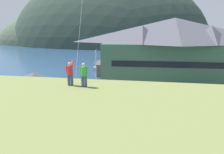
{
  "coord_description": "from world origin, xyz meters",
  "views": [
    {
      "loc": [
        5.74,
        -20.4,
        10.85
      ],
      "look_at": [
        0.9,
        9.0,
        3.67
      ],
      "focal_mm": 33.27,
      "sensor_mm": 36.0,
      "label": 1
    }
  ],
  "objects_px": {
    "harbor_lodge": "(173,48)",
    "parked_car_mid_row_near": "(81,97)",
    "parking_light_pole": "(96,70)",
    "storage_shed_near_lot": "(36,90)",
    "moored_boat_wharfside": "(101,66)",
    "wharf_dock": "(116,65)",
    "moored_boat_outer_mooring": "(126,67)",
    "moored_boat_inner_slip": "(104,64)",
    "parked_car_mid_row_far": "(178,101)",
    "person_companion": "(84,74)",
    "parked_car_mid_row_center": "(117,100)",
    "parked_car_front_row_silver": "(74,114)",
    "parked_car_front_row_red": "(223,104)",
    "person_kite_flyer": "(70,73)",
    "parked_car_front_row_end": "(126,123)",
    "storage_shed_waterside": "(107,65)"
  },
  "relations": [
    {
      "from": "storage_shed_near_lot",
      "to": "parked_car_front_row_red",
      "type": "bearing_deg",
      "value": 6.09
    },
    {
      "from": "person_companion",
      "to": "wharf_dock",
      "type": "bearing_deg",
      "value": 95.25
    },
    {
      "from": "person_kite_flyer",
      "to": "harbor_lodge",
      "type": "bearing_deg",
      "value": 69.82
    },
    {
      "from": "moored_boat_wharfside",
      "to": "parked_car_mid_row_center",
      "type": "distance_m",
      "value": 27.53
    },
    {
      "from": "parking_light_pole",
      "to": "parked_car_front_row_red",
      "type": "bearing_deg",
      "value": -10.52
    },
    {
      "from": "moored_boat_inner_slip",
      "to": "parked_car_front_row_red",
      "type": "xyz_separation_m",
      "value": [
        21.72,
        -28.18,
        0.34
      ]
    },
    {
      "from": "harbor_lodge",
      "to": "moored_boat_wharfside",
      "type": "height_order",
      "value": "harbor_lodge"
    },
    {
      "from": "moored_boat_wharfside",
      "to": "person_kite_flyer",
      "type": "bearing_deg",
      "value": -80.65
    },
    {
      "from": "parked_car_mid_row_far",
      "to": "person_companion",
      "type": "distance_m",
      "value": 17.82
    },
    {
      "from": "moored_boat_inner_slip",
      "to": "moored_boat_wharfside",
      "type": "bearing_deg",
      "value": -95.64
    },
    {
      "from": "storage_shed_waterside",
      "to": "parking_light_pole",
      "type": "bearing_deg",
      "value": -85.67
    },
    {
      "from": "parked_car_front_row_end",
      "to": "parking_light_pole",
      "type": "bearing_deg",
      "value": 118.28
    },
    {
      "from": "harbor_lodge",
      "to": "wharf_dock",
      "type": "height_order",
      "value": "harbor_lodge"
    },
    {
      "from": "storage_shed_waterside",
      "to": "parked_car_front_row_end",
      "type": "height_order",
      "value": "storage_shed_waterside"
    },
    {
      "from": "parked_car_mid_row_far",
      "to": "person_companion",
      "type": "relative_size",
      "value": 2.41
    },
    {
      "from": "moored_boat_inner_slip",
      "to": "parked_car_mid_row_near",
      "type": "xyz_separation_m",
      "value": [
        2.47,
        -28.43,
        0.34
      ]
    },
    {
      "from": "parked_car_front_row_red",
      "to": "parked_car_front_row_silver",
      "type": "height_order",
      "value": "same"
    },
    {
      "from": "moored_boat_inner_slip",
      "to": "parked_car_mid_row_far",
      "type": "xyz_separation_m",
      "value": [
        16.05,
        -28.0,
        0.34
      ]
    },
    {
      "from": "harbor_lodge",
      "to": "parked_car_mid_row_near",
      "type": "xyz_separation_m",
      "value": [
        -14.44,
        -15.91,
        -5.66
      ]
    },
    {
      "from": "parked_car_front_row_silver",
      "to": "parked_car_front_row_red",
      "type": "bearing_deg",
      "value": 18.97
    },
    {
      "from": "parked_car_front_row_red",
      "to": "person_kite_flyer",
      "type": "bearing_deg",
      "value": -138.77
    },
    {
      "from": "wharf_dock",
      "to": "moored_boat_wharfside",
      "type": "relative_size",
      "value": 2.23
    },
    {
      "from": "storage_shed_near_lot",
      "to": "moored_boat_wharfside",
      "type": "relative_size",
      "value": 0.98
    },
    {
      "from": "wharf_dock",
      "to": "parked_car_front_row_end",
      "type": "bearing_deg",
      "value": -80.13
    },
    {
      "from": "storage_shed_waterside",
      "to": "parked_car_front_row_silver",
      "type": "distance_m",
      "value": 24.72
    },
    {
      "from": "harbor_lodge",
      "to": "parked_car_front_row_end",
      "type": "relative_size",
      "value": 7.06
    },
    {
      "from": "parked_car_front_row_silver",
      "to": "parking_light_pole",
      "type": "height_order",
      "value": "parking_light_pole"
    },
    {
      "from": "storage_shed_near_lot",
      "to": "person_kite_flyer",
      "type": "height_order",
      "value": "person_kite_flyer"
    },
    {
      "from": "parking_light_pole",
      "to": "person_companion",
      "type": "distance_m",
      "value": 17.8
    },
    {
      "from": "wharf_dock",
      "to": "parked_car_front_row_silver",
      "type": "bearing_deg",
      "value": -89.43
    },
    {
      "from": "parked_car_front_row_end",
      "to": "parked_car_front_row_silver",
      "type": "bearing_deg",
      "value": 167.78
    },
    {
      "from": "parked_car_front_row_red",
      "to": "parked_car_mid_row_center",
      "type": "bearing_deg",
      "value": -176.2
    },
    {
      "from": "moored_boat_outer_mooring",
      "to": "moored_boat_inner_slip",
      "type": "xyz_separation_m",
      "value": [
        -6.45,
        2.88,
        0.0
      ]
    },
    {
      "from": "moored_boat_outer_mooring",
      "to": "moored_boat_inner_slip",
      "type": "relative_size",
      "value": 1.01
    },
    {
      "from": "parked_car_mid_row_near",
      "to": "parked_car_front_row_end",
      "type": "bearing_deg",
      "value": -45.18
    },
    {
      "from": "storage_shed_waterside",
      "to": "moored_boat_outer_mooring",
      "type": "height_order",
      "value": "storage_shed_waterside"
    },
    {
      "from": "parking_light_pole",
      "to": "storage_shed_near_lot",
      "type": "bearing_deg",
      "value": -139.5
    },
    {
      "from": "moored_boat_wharfside",
      "to": "person_companion",
      "type": "relative_size",
      "value": 4.1
    },
    {
      "from": "parked_car_mid_row_center",
      "to": "person_kite_flyer",
      "type": "height_order",
      "value": "person_kite_flyer"
    },
    {
      "from": "moored_boat_outer_mooring",
      "to": "person_kite_flyer",
      "type": "xyz_separation_m",
      "value": [
        -0.3,
        -38.95,
        6.91
      ]
    },
    {
      "from": "parked_car_front_row_red",
      "to": "person_kite_flyer",
      "type": "height_order",
      "value": "person_kite_flyer"
    },
    {
      "from": "parked_car_mid_row_far",
      "to": "parked_car_mid_row_center",
      "type": "bearing_deg",
      "value": -172.28
    },
    {
      "from": "wharf_dock",
      "to": "person_kite_flyer",
      "type": "distance_m",
      "value": 44.48
    },
    {
      "from": "wharf_dock",
      "to": "moored_boat_wharfside",
      "type": "height_order",
      "value": "moored_boat_wharfside"
    },
    {
      "from": "harbor_lodge",
      "to": "moored_boat_outer_mooring",
      "type": "distance_m",
      "value": 15.44
    },
    {
      "from": "storage_shed_near_lot",
      "to": "parked_car_mid_row_center",
      "type": "relative_size",
      "value": 1.66
    },
    {
      "from": "parking_light_pole",
      "to": "parked_car_mid_row_far",
      "type": "bearing_deg",
      "value": -14.4
    },
    {
      "from": "storage_shed_near_lot",
      "to": "moored_boat_wharfside",
      "type": "height_order",
      "value": "storage_shed_near_lot"
    },
    {
      "from": "parking_light_pole",
      "to": "moored_boat_inner_slip",
      "type": "bearing_deg",
      "value": 98.92
    },
    {
      "from": "moored_boat_wharfside",
      "to": "wharf_dock",
      "type": "bearing_deg",
      "value": 53.87
    }
  ]
}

